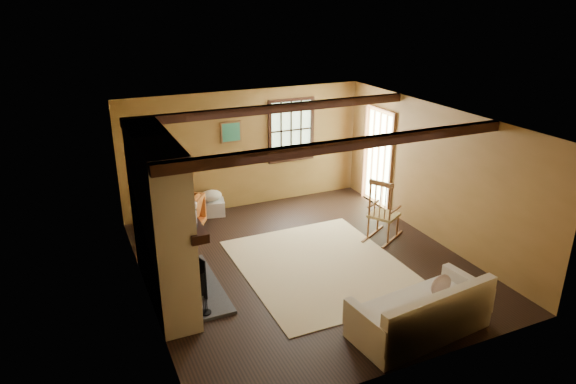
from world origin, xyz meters
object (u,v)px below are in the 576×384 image
rocking_chair (383,214)px  laundry_basket (212,208)px  fireplace (162,226)px  sofa (422,315)px  armchair (181,214)px

rocking_chair → laundry_basket: (-2.49, 2.28, -0.33)m
fireplace → laundry_basket: (1.41, 2.55, -0.95)m
fireplace → sofa: (2.80, -2.27, -0.84)m
sofa → armchair: size_ratio=2.58×
rocking_chair → armchair: (-3.21, 1.77, -0.15)m
sofa → laundry_basket: 5.02m
fireplace → armchair: size_ratio=3.23×
rocking_chair → armchair: rocking_chair is taller
fireplace → rocking_chair: size_ratio=2.09×
fireplace → sofa: size_ratio=1.25×
laundry_basket → armchair: (-0.72, -0.51, 0.19)m
rocking_chair → sofa: (-1.10, -2.54, -0.22)m
fireplace → sofa: fireplace is taller
fireplace → rocking_chair: fireplace is taller
fireplace → armchair: (0.69, 2.04, -0.77)m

